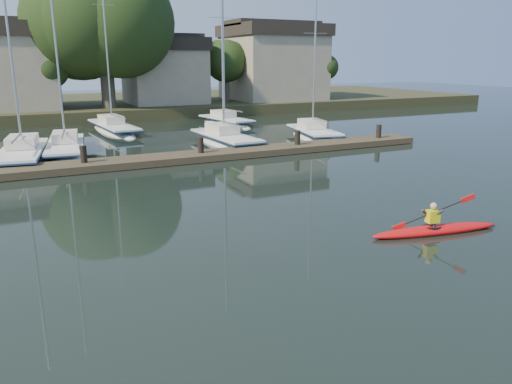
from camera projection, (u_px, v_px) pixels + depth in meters
name	position (u px, v px, depth m)	size (l,w,h in m)	color
ground	(274.00, 261.00, 13.43)	(160.00, 160.00, 0.00)	black
kayak	(435.00, 228.00, 15.48)	(4.43, 1.35, 1.41)	red
dock	(146.00, 161.00, 25.53)	(34.00, 2.00, 1.80)	#4E432D
sailboat_1	(24.00, 164.00, 26.71)	(3.41, 9.00, 14.35)	white
sailboat_2	(67.00, 156.00, 28.74)	(3.16, 8.89, 14.41)	white
sailboat_3	(226.00, 147.00, 31.74)	(2.52, 8.31, 13.26)	white
sailboat_4	(313.00, 141.00, 34.25)	(3.50, 7.34, 12.00)	white
sailboat_6	(114.00, 134.00, 37.12)	(2.80, 9.74, 15.27)	white
sailboat_7	(226.00, 127.00, 41.16)	(2.95, 7.67, 12.05)	white
shore	(94.00, 80.00, 48.25)	(90.00, 25.25, 12.75)	#2B381C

